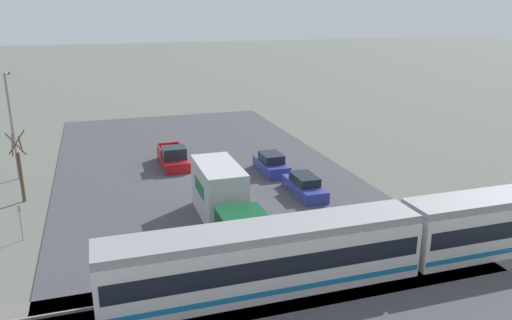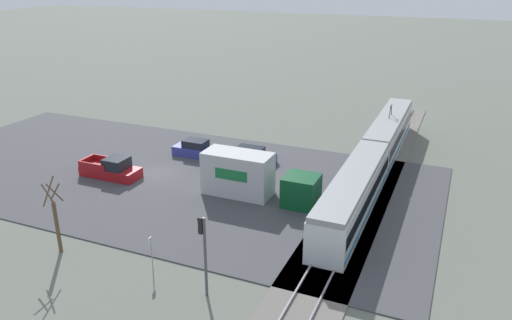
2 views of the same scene
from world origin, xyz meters
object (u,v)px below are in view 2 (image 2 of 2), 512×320
(light_rail_tram, at_px, (374,159))
(box_truck, at_px, (253,177))
(no_parking_sign, at_px, (151,250))
(pickup_truck, at_px, (112,169))
(sedan_car_1, at_px, (196,149))
(sedan_car_0, at_px, (250,156))
(street_tree, at_px, (56,220))
(traffic_light_pole, at_px, (204,245))

(light_rail_tram, xyz_separation_m, box_truck, (7.74, -7.87, 0.02))
(light_rail_tram, relative_size, no_parking_sign, 14.22)
(pickup_truck, xyz_separation_m, sedan_car_1, (-7.30, 4.10, -0.03))
(sedan_car_0, relative_size, street_tree, 0.94)
(pickup_truck, xyz_separation_m, traffic_light_pole, (11.40, 15.27, 2.38))
(light_rail_tram, bearing_deg, no_parking_sign, -25.83)
(pickup_truck, bearing_deg, street_tree, 22.92)
(sedan_car_1, relative_size, no_parking_sign, 1.95)
(street_tree, bearing_deg, light_rail_tram, 141.54)
(pickup_truck, relative_size, sedan_car_1, 1.23)
(no_parking_sign, bearing_deg, light_rail_tram, 154.17)
(sedan_car_1, bearing_deg, light_rail_tram, 95.58)
(street_tree, bearing_deg, sedan_car_1, -178.22)
(traffic_light_pole, distance_m, no_parking_sign, 4.58)
(box_truck, height_order, no_parking_sign, box_truck)
(pickup_truck, distance_m, sedan_car_1, 8.37)
(sedan_car_0, xyz_separation_m, traffic_light_pole, (19.30, 5.76, 2.47))
(pickup_truck, distance_m, no_parking_sign, 15.30)
(light_rail_tram, distance_m, pickup_truck, 22.40)
(traffic_light_pole, bearing_deg, sedan_car_0, -163.37)
(traffic_light_pole, bearing_deg, box_truck, -168.28)
(street_tree, height_order, no_parking_sign, street_tree)
(pickup_truck, height_order, sedan_car_0, pickup_truck)
(light_rail_tram, distance_m, traffic_light_pole, 21.03)
(light_rail_tram, xyz_separation_m, sedan_car_0, (1.01, -11.03, -0.97))
(box_truck, xyz_separation_m, sedan_car_0, (-6.73, -3.16, -0.99))
(sedan_car_0, distance_m, street_tree, 19.63)
(box_truck, xyz_separation_m, pickup_truck, (1.17, -12.66, -0.90))
(pickup_truck, height_order, sedan_car_1, pickup_truck)
(sedan_car_0, height_order, no_parking_sign, no_parking_sign)
(box_truck, distance_m, sedan_car_1, 10.57)
(traffic_light_pole, bearing_deg, no_parking_sign, -103.18)
(light_rail_tram, height_order, no_parking_sign, light_rail_tram)
(sedan_car_1, bearing_deg, no_parking_sign, 21.71)
(light_rail_tram, height_order, box_truck, light_rail_tram)
(light_rail_tram, xyz_separation_m, sedan_car_1, (1.60, -16.43, -0.91))
(box_truck, relative_size, street_tree, 1.84)
(sedan_car_0, bearing_deg, street_tree, -14.30)
(street_tree, distance_m, no_parking_sign, 6.59)
(box_truck, distance_m, traffic_light_pole, 12.92)
(pickup_truck, bearing_deg, light_rail_tram, 113.44)
(sedan_car_0, xyz_separation_m, no_parking_sign, (18.34, 1.66, 0.66))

